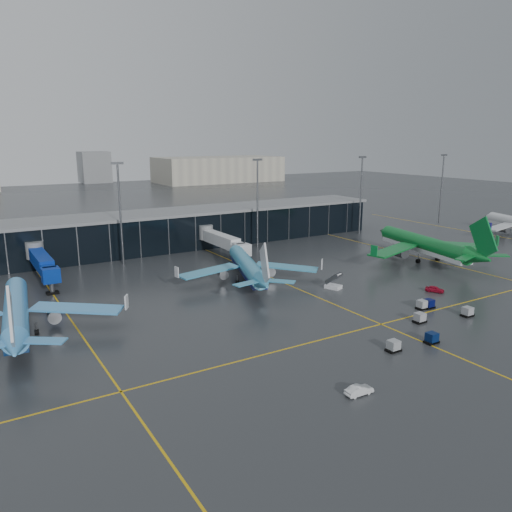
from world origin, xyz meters
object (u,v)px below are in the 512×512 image
airliner_aer_lingus (424,234)px  baggage_carts (428,319)px  airliner_klm_near (247,256)px  mobile_airstair (333,285)px  service_van_white (359,390)px  service_van_red (435,289)px  airliner_arkefly (14,297)px

airliner_aer_lingus → baggage_carts: bearing=-126.3°
airliner_klm_near → mobile_airstair: airliner_klm_near is taller
baggage_carts → mobile_airstair: 24.49m
airliner_klm_near → service_van_white: bearing=-85.9°
baggage_carts → service_van_red: size_ratio=6.64×
airliner_arkefly → airliner_klm_near: airliner_arkefly is taller
airliner_arkefly → airliner_klm_near: (47.36, 6.81, -0.37)m
baggage_carts → airliner_klm_near: bearing=109.0°
airliner_klm_near → service_van_red: 40.16m
airliner_aer_lingus → mobile_airstair: bearing=-156.2°
airliner_klm_near → mobile_airstair: 19.81m
airliner_aer_lingus → mobile_airstair: (-36.58, -7.64, -6.03)m
mobile_airstair → airliner_arkefly: bearing=151.8°
airliner_arkefly → airliner_aer_lingus: (96.78, 0.21, 0.68)m
airliner_arkefly → service_van_red: airliner_arkefly is taller
airliner_arkefly → mobile_airstair: bearing=-0.5°
airliner_aer_lingus → baggage_carts: 48.68m
airliner_klm_near → service_van_red: size_ratio=10.02×
airliner_arkefly → mobile_airstair: airliner_arkefly is taller
airliner_klm_near → service_van_white: airliner_klm_near is taller
airliner_klm_near → mobile_airstair: bearing=-28.8°
airliner_klm_near → service_van_white: size_ratio=9.90×
service_van_red → airliner_arkefly: bearing=136.3°
airliner_klm_near → baggage_carts: size_ratio=1.51×
airliner_aer_lingus → service_van_white: (-63.14, -44.27, -6.18)m
baggage_carts → service_van_white: 29.66m
mobile_airstair → service_van_white: mobile_airstair is taller
airliner_klm_near → airliner_aer_lingus: bearing=11.6°
airliner_arkefly → airliner_aer_lingus: 96.79m
mobile_airstair → service_van_white: 45.25m
airliner_aer_lingus → service_van_red: size_ratio=11.84×
airliner_klm_near → service_van_white: (-13.72, -50.88, -5.14)m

